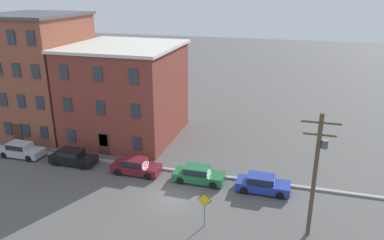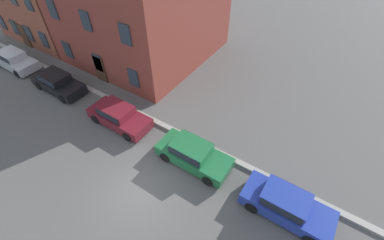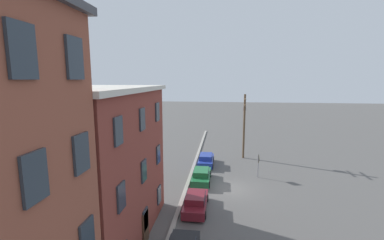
% 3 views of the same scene
% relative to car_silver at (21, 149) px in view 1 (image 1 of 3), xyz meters
% --- Properties ---
extents(ground_plane, '(200.00, 200.00, 0.00)m').
position_rel_car_silver_xyz_m(ground_plane, '(17.11, -3.29, -0.75)').
color(ground_plane, '#565451').
extents(kerb_strip, '(56.00, 0.36, 0.16)m').
position_rel_car_silver_xyz_m(kerb_strip, '(17.11, 1.21, -0.67)').
color(kerb_strip, '#9E998E').
rests_on(kerb_strip, ground_plane).
extents(apartment_corner, '(9.56, 10.48, 13.34)m').
position_rel_car_silver_xyz_m(apartment_corner, '(-2.49, 7.69, 5.93)').
color(apartment_corner, brown).
rests_on(apartment_corner, ground_plane).
extents(apartment_midblock, '(11.48, 11.80, 10.26)m').
position_rel_car_silver_xyz_m(apartment_midblock, '(7.80, 8.36, 4.39)').
color(apartment_midblock, brown).
rests_on(apartment_midblock, ground_plane).
extents(car_silver, '(4.40, 1.92, 1.43)m').
position_rel_car_silver_xyz_m(car_silver, '(0.00, 0.00, 0.00)').
color(car_silver, '#B7B7BC').
rests_on(car_silver, ground_plane).
extents(car_black, '(4.40, 1.92, 1.43)m').
position_rel_car_silver_xyz_m(car_black, '(5.90, -0.03, 0.00)').
color(car_black, black).
rests_on(car_black, ground_plane).
extents(car_maroon, '(4.40, 1.92, 1.43)m').
position_rel_car_silver_xyz_m(car_maroon, '(12.50, -0.16, 0.00)').
color(car_maroon, maroon).
rests_on(car_maroon, ground_plane).
extents(car_green, '(4.40, 1.92, 1.43)m').
position_rel_car_silver_xyz_m(car_green, '(18.39, -0.13, 0.00)').
color(car_green, '#1E6638').
rests_on(car_green, ground_plane).
extents(car_blue, '(4.40, 1.92, 1.43)m').
position_rel_car_silver_xyz_m(car_blue, '(23.91, -0.25, 0.00)').
color(car_blue, '#233899').
rests_on(car_blue, ground_plane).
extents(caution_sign, '(1.05, 0.08, 2.66)m').
position_rel_car_silver_xyz_m(caution_sign, '(20.48, -6.24, 1.04)').
color(caution_sign, slate).
rests_on(caution_sign, ground_plane).
extents(utility_pole, '(2.40, 0.44, 8.78)m').
position_rel_car_silver_xyz_m(utility_pole, '(27.59, -5.15, 4.19)').
color(utility_pole, brown).
rests_on(utility_pole, ground_plane).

